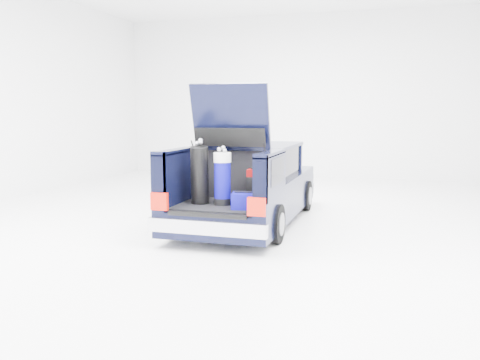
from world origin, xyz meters
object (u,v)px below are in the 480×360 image
(blue_golf_bag, at_px, (222,178))
(blue_duffel, at_px, (249,201))
(red_suitcase, at_px, (258,186))
(black_golf_bag, at_px, (200,175))
(car, at_px, (249,185))

(blue_golf_bag, relative_size, blue_duffel, 1.69)
(red_suitcase, height_order, blue_duffel, red_suitcase)
(black_golf_bag, bearing_deg, blue_duffel, -27.85)
(car, relative_size, black_golf_bag, 4.58)
(car, height_order, black_golf_bag, car)
(black_golf_bag, bearing_deg, car, 61.56)
(red_suitcase, relative_size, black_golf_bag, 0.53)
(blue_duffel, bearing_deg, red_suitcase, 82.55)
(car, xyz_separation_m, red_suitcase, (0.47, -1.19, 0.18))
(blue_golf_bag, bearing_deg, car, 93.60)
(blue_golf_bag, distance_m, blue_duffel, 0.59)
(black_golf_bag, height_order, blue_golf_bag, black_golf_bag)
(car, distance_m, red_suitcase, 1.30)
(black_golf_bag, bearing_deg, blue_golf_bag, -10.43)
(black_golf_bag, relative_size, blue_duffel, 1.88)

